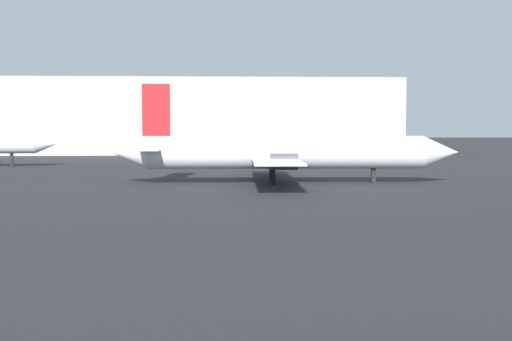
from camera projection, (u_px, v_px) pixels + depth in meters
The scene contains 2 objects.
airplane_on_taxiway at pixel (283, 152), 70.75m from camera, with size 35.15×27.55×10.01m.
terminal_building at pixel (204, 117), 147.90m from camera, with size 79.17×26.68×15.09m, color #B7B7B2.
Camera 1 is at (1.07, -13.77, 5.97)m, focal length 49.32 mm.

